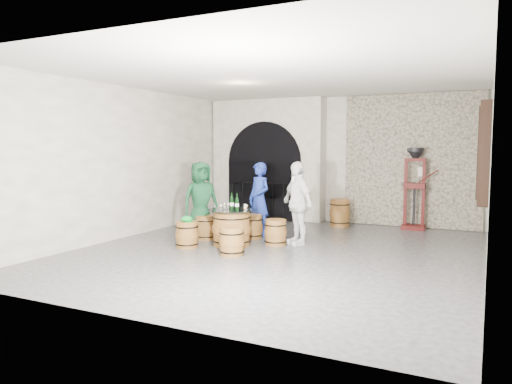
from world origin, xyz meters
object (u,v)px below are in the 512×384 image
at_px(barrel_stool_far, 252,226).
at_px(person_white, 297,203).
at_px(barrel_stool_left, 206,227).
at_px(side_barrel, 340,213).
at_px(wine_bottle_left, 232,203).
at_px(wine_bottle_center, 237,203).
at_px(barrel_table, 231,228).
at_px(wine_bottle_right, 232,202).
at_px(barrel_stool_right, 276,232).
at_px(person_blue, 259,199).
at_px(barrel_stool_near_left, 187,235).
at_px(barrel_stool_near_right, 232,241).
at_px(corking_press, 415,182).
at_px(person_green, 201,200).

height_order(barrel_stool_far, person_white, person_white).
bearing_deg(barrel_stool_left, side_barrel, 54.31).
relative_size(wine_bottle_left, wine_bottle_center, 1.00).
xyz_separation_m(barrel_table, wine_bottle_right, (-0.03, 0.08, 0.49)).
distance_m(person_white, wine_bottle_right, 1.29).
bearing_deg(wine_bottle_right, barrel_stool_far, 85.83).
distance_m(wine_bottle_center, wine_bottle_right, 0.22).
distance_m(barrel_stool_right, wine_bottle_left, 1.05).
bearing_deg(wine_bottle_center, side_barrel, 71.23).
bearing_deg(side_barrel, wine_bottle_center, -108.77).
bearing_deg(wine_bottle_right, barrel_stool_left, 161.86).
distance_m(person_blue, person_white, 1.22).
xyz_separation_m(barrel_stool_near_left, wine_bottle_left, (0.68, 0.56, 0.59)).
relative_size(barrel_stool_near_right, corking_press, 0.26).
bearing_deg(barrel_table, wine_bottle_center, -18.17).
height_order(person_white, wine_bottle_left, person_white).
bearing_deg(barrel_stool_right, side_barrel, 79.73).
height_order(person_blue, person_white, person_white).
bearing_deg(corking_press, wine_bottle_left, -132.24).
relative_size(barrel_stool_near_right, wine_bottle_left, 1.55).
bearing_deg(barrel_stool_far, side_barrel, 62.17).
xyz_separation_m(person_green, wine_bottle_left, (0.95, -0.37, 0.03)).
bearing_deg(person_green, barrel_stool_right, -55.60).
bearing_deg(barrel_stool_far, barrel_stool_near_left, -116.83).
bearing_deg(wine_bottle_center, person_green, 158.03).
bearing_deg(barrel_stool_near_right, barrel_stool_far, 103.73).
bearing_deg(wine_bottle_right, barrel_table, -68.22).
distance_m(barrel_stool_right, wine_bottle_center, 0.98).
bearing_deg(person_white, barrel_stool_far, -152.96).
bearing_deg(wine_bottle_center, wine_bottle_right, 144.49).
distance_m(barrel_stool_left, person_blue, 1.32).
distance_m(person_green, wine_bottle_center, 1.19).
xyz_separation_m(wine_bottle_center, corking_press, (2.79, 3.59, 0.27)).
xyz_separation_m(barrel_stool_left, corking_press, (3.75, 3.21, 0.86)).
bearing_deg(wine_bottle_right, barrel_stool_near_left, -136.65).
bearing_deg(person_green, barrel_stool_left, -79.53).
relative_size(person_green, wine_bottle_center, 5.00).
height_order(barrel_stool_near_left, wine_bottle_left, wine_bottle_left).
height_order(barrel_table, wine_bottle_right, wine_bottle_right).
bearing_deg(wine_bottle_left, side_barrel, 68.44).
bearing_deg(wine_bottle_center, barrel_table, 161.83).
distance_m(barrel_stool_right, barrel_stool_near_left, 1.74).
bearing_deg(barrel_table, barrel_stool_right, 29.97).
distance_m(barrel_stool_far, person_green, 1.22).
bearing_deg(barrel_table, side_barrel, 68.59).
bearing_deg(wine_bottle_center, barrel_stool_left, 158.12).
bearing_deg(wine_bottle_center, barrel_stool_near_left, -149.84).
relative_size(person_green, side_barrel, 2.43).
relative_size(barrel_stool_left, wine_bottle_left, 1.55).
height_order(barrel_stool_left, barrel_stool_right, same).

